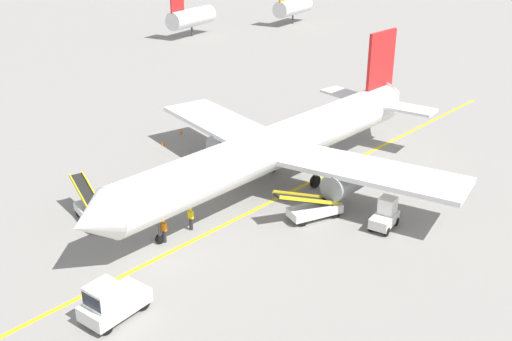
% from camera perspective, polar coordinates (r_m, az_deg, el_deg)
% --- Properties ---
extents(ground_plane, '(300.00, 300.00, 0.00)m').
position_cam_1_polar(ground_plane, '(38.14, -9.90, -7.87)').
color(ground_plane, gray).
extents(taxi_line_yellow, '(14.61, 78.76, 0.01)m').
position_cam_1_polar(taxi_line_yellow, '(40.57, -3.53, -5.46)').
color(taxi_line_yellow, yellow).
rests_on(taxi_line_yellow, ground).
extents(airliner, '(28.15, 35.20, 10.10)m').
position_cam_1_polar(airliner, '(45.30, 2.50, 2.56)').
color(airliner, white).
rests_on(airliner, ground).
extents(pushback_tug, '(2.19, 3.75, 2.20)m').
position_cam_1_polar(pushback_tug, '(32.69, -13.67, -12.09)').
color(pushback_tug, silver).
rests_on(pushback_tug, ground).
extents(baggage_tug_near_wing, '(1.36, 2.42, 2.10)m').
position_cam_1_polar(baggage_tug_near_wing, '(41.03, 12.27, -4.19)').
color(baggage_tug_near_wing, silver).
rests_on(baggage_tug_near_wing, ground).
extents(belt_loader_forward_hold, '(3.66, 4.92, 2.59)m').
position_cam_1_polar(belt_loader_forward_hold, '(41.50, 5.52, -3.61)').
color(belt_loader_forward_hold, silver).
rests_on(belt_loader_forward_hold, ground).
extents(belt_loader_aft_hold, '(5.08, 3.20, 2.59)m').
position_cam_1_polar(belt_loader_aft_hold, '(42.53, -15.42, -3.71)').
color(belt_loader_aft_hold, silver).
rests_on(belt_loader_aft_hold, ground).
extents(ground_crew_marshaller, '(0.36, 0.24, 1.70)m').
position_cam_1_polar(ground_crew_marshaller, '(40.06, -6.27, -4.50)').
color(ground_crew_marshaller, '#26262D').
rests_on(ground_crew_marshaller, ground).
extents(ground_crew_wing_walker, '(0.36, 0.24, 1.70)m').
position_cam_1_polar(ground_crew_wing_walker, '(38.83, -8.80, -5.62)').
color(ground_crew_wing_walker, '#26262D').
rests_on(ground_crew_wing_walker, ground).
extents(safety_cone_nose_left, '(0.36, 0.36, 0.44)m').
position_cam_1_polar(safety_cone_nose_left, '(48.03, 6.98, -0.47)').
color(safety_cone_nose_left, orange).
rests_on(safety_cone_nose_left, ground).
extents(safety_cone_nose_right, '(0.36, 0.36, 0.44)m').
position_cam_1_polar(safety_cone_nose_right, '(57.60, -7.18, 3.70)').
color(safety_cone_nose_right, orange).
rests_on(safety_cone_nose_right, ground).
extents(safety_cone_wingtip_left, '(0.36, 0.36, 0.44)m').
position_cam_1_polar(safety_cone_wingtip_left, '(55.00, -8.88, 2.62)').
color(safety_cone_wingtip_left, orange).
rests_on(safety_cone_wingtip_left, ground).
extents(safety_cone_wingtip_right, '(0.36, 0.36, 0.44)m').
position_cam_1_polar(safety_cone_wingtip_right, '(47.53, -8.29, -0.81)').
color(safety_cone_wingtip_right, orange).
rests_on(safety_cone_wingtip_right, ground).
extents(safety_cone_tail_area, '(0.36, 0.36, 0.44)m').
position_cam_1_polar(safety_cone_tail_area, '(48.73, 7.95, -0.15)').
color(safety_cone_tail_area, orange).
rests_on(safety_cone_tail_area, ground).
extents(distant_aircraft_far_left, '(3.00, 10.10, 8.80)m').
position_cam_1_polar(distant_aircraft_far_left, '(103.61, -6.26, 14.41)').
color(distant_aircraft_far_left, silver).
rests_on(distant_aircraft_far_left, ground).
extents(distant_aircraft_mid_left, '(3.00, 10.10, 8.80)m').
position_cam_1_polar(distant_aircraft_mid_left, '(115.16, 3.53, 15.43)').
color(distant_aircraft_mid_left, silver).
rests_on(distant_aircraft_mid_left, ground).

